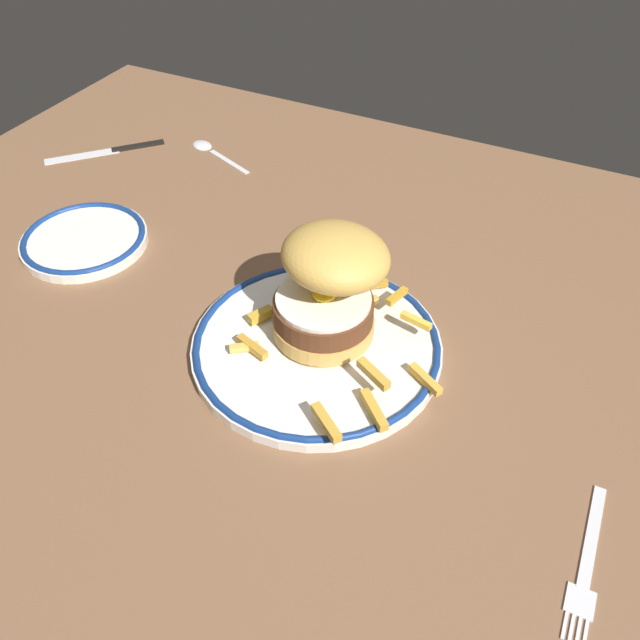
# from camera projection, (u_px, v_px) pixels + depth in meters

# --- Properties ---
(ground_plane) EXTENTS (1.34, 0.96, 0.04)m
(ground_plane) POSITION_uv_depth(u_px,v_px,m) (333.00, 339.00, 0.74)
(ground_plane) COLOR brown
(dinner_plate) EXTENTS (0.26, 0.26, 0.02)m
(dinner_plate) POSITION_uv_depth(u_px,v_px,m) (320.00, 346.00, 0.69)
(dinner_plate) COLOR white
(dinner_plate) RESTS_ON ground_plane
(burger) EXTENTS (0.16, 0.16, 0.12)m
(burger) POSITION_uv_depth(u_px,v_px,m) (329.00, 283.00, 0.66)
(burger) COLOR gold
(burger) RESTS_ON dinner_plate
(fries_pile) EXTENTS (0.22, 0.24, 0.03)m
(fries_pile) POSITION_uv_depth(u_px,v_px,m) (341.00, 338.00, 0.67)
(fries_pile) COLOR gold
(fries_pile) RESTS_ON dinner_plate
(side_plate) EXTENTS (0.16, 0.16, 0.02)m
(side_plate) POSITION_uv_depth(u_px,v_px,m) (84.00, 240.00, 0.83)
(side_plate) COLOR white
(side_plate) RESTS_ON ground_plane
(fork) EXTENTS (0.02, 0.14, 0.00)m
(fork) POSITION_uv_depth(u_px,v_px,m) (587.00, 563.00, 0.52)
(fork) COLOR silver
(fork) RESTS_ON ground_plane
(knife) EXTENTS (0.13, 0.14, 0.01)m
(knife) POSITION_uv_depth(u_px,v_px,m) (115.00, 149.00, 1.01)
(knife) COLOR black
(knife) RESTS_ON ground_plane
(spoon) EXTENTS (0.13, 0.06, 0.01)m
(spoon) POSITION_uv_depth(u_px,v_px,m) (207.00, 147.00, 1.01)
(spoon) COLOR silver
(spoon) RESTS_ON ground_plane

